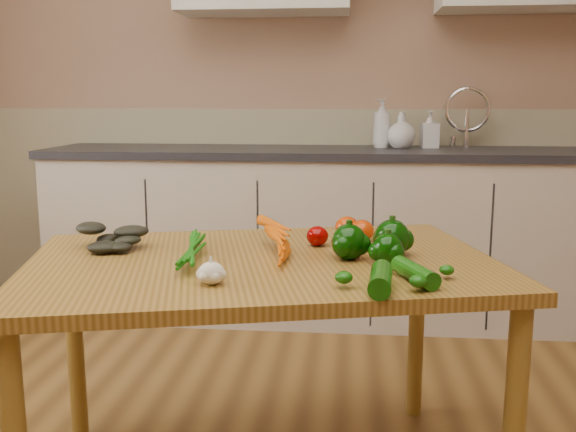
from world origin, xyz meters
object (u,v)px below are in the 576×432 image
at_px(carrot_bunch, 251,245).
at_px(pepper_c, 387,249).
at_px(table, 262,285).
at_px(pepper_a, 349,242).
at_px(tomato_a, 317,236).
at_px(soap_bottle_b, 430,129).
at_px(soap_bottle_c, 402,130).
at_px(garlic_bulb, 211,273).
at_px(zucchini_b, 381,279).
at_px(leafy_greens, 111,234).
at_px(pepper_b, 392,238).
at_px(tomato_b, 347,227).
at_px(zucchini_a, 415,273).
at_px(tomato_c, 362,231).
at_px(soap_bottle_a, 382,123).

relative_size(carrot_bunch, pepper_c, 2.84).
bearing_deg(table, pepper_a, -8.52).
bearing_deg(tomato_a, soap_bottle_b, 71.34).
height_order(soap_bottle_c, garlic_bulb, soap_bottle_c).
xyz_separation_m(garlic_bulb, zucchini_b, (0.41, -0.01, -0.00)).
height_order(leafy_greens, pepper_b, pepper_b).
bearing_deg(pepper_a, table, -174.71).
xyz_separation_m(soap_bottle_b, soap_bottle_c, (-0.15, -0.04, -0.00)).
relative_size(leafy_greens, tomato_b, 2.39).
height_order(zucchini_a, zucchini_b, zucchini_b).
xyz_separation_m(soap_bottle_c, tomato_c, (-0.22, -1.40, -0.25)).
relative_size(leafy_greens, zucchini_a, 1.06).
height_order(pepper_a, zucchini_a, pepper_a).
bearing_deg(pepper_c, table, 175.15).
bearing_deg(soap_bottle_b, pepper_c, -105.99).
xyz_separation_m(garlic_bulb, zucchini_a, (0.50, 0.07, -0.00)).
distance_m(soap_bottle_c, pepper_c, 1.71).
relative_size(carrot_bunch, tomato_a, 3.60).
height_order(tomato_c, zucchini_b, tomato_c).
relative_size(pepper_a, tomato_b, 1.26).
relative_size(pepper_b, zucchini_a, 0.59).
height_order(soap_bottle_a, tomato_a, soap_bottle_a).
bearing_deg(pepper_b, leafy_greens, 179.56).
distance_m(table, soap_bottle_c, 1.77).
bearing_deg(leafy_greens, soap_bottle_a, 61.33).
xyz_separation_m(garlic_bulb, tomato_c, (0.38, 0.52, 0.01)).
xyz_separation_m(carrot_bunch, garlic_bulb, (-0.05, -0.29, -0.00)).
bearing_deg(zucchini_a, tomato_a, 125.17).
distance_m(soap_bottle_a, tomato_a, 1.56).
xyz_separation_m(leafy_greens, pepper_b, (0.84, -0.01, 0.01)).
distance_m(garlic_bulb, zucchini_a, 0.51).
relative_size(pepper_c, tomato_c, 1.14).
relative_size(soap_bottle_b, tomato_a, 2.84).
distance_m(pepper_c, zucchini_b, 0.25).
height_order(soap_bottle_b, soap_bottle_c, soap_bottle_b).
relative_size(tomato_a, zucchini_a, 0.38).
relative_size(soap_bottle_c, leafy_greens, 1.00).
xyz_separation_m(soap_bottle_a, leafy_greens, (-0.88, -1.61, -0.28)).
xyz_separation_m(tomato_b, zucchini_a, (0.17, -0.49, -0.01)).
xyz_separation_m(soap_bottle_b, carrot_bunch, (-0.70, -1.67, -0.26)).
distance_m(table, zucchini_b, 0.44).
distance_m(pepper_a, pepper_b, 0.13).
bearing_deg(soap_bottle_c, soap_bottle_a, 145.26).
xyz_separation_m(table, garlic_bulb, (-0.09, -0.26, 0.11)).
bearing_deg(soap_bottle_c, pepper_a, -114.28).
relative_size(tomato_b, tomato_c, 1.04).
bearing_deg(table, garlic_bulb, -122.53).
distance_m(soap_bottle_c, tomato_a, 1.54).
bearing_deg(soap_bottle_b, soap_bottle_a, 174.51).
distance_m(pepper_b, zucchini_b, 0.35).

